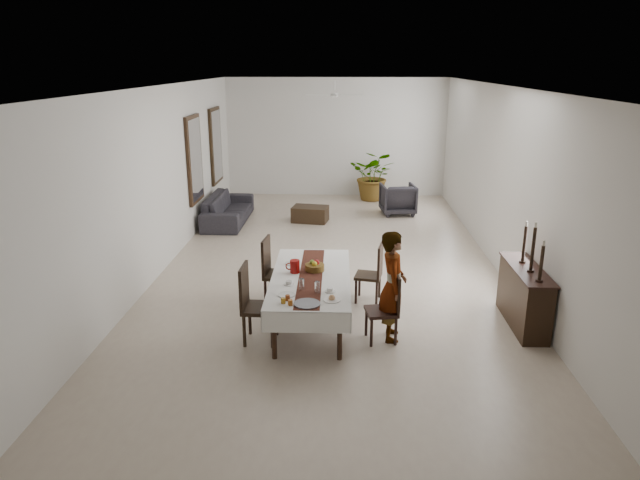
# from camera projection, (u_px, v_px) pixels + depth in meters

# --- Properties ---
(floor) EXTENTS (6.00, 12.00, 0.00)m
(floor) POSITION_uv_depth(u_px,v_px,m) (330.00, 267.00, 10.39)
(floor) COLOR #BEAD97
(floor) RESTS_ON ground
(ceiling) EXTENTS (6.00, 12.00, 0.02)m
(ceiling) POSITION_uv_depth(u_px,v_px,m) (331.00, 86.00, 9.44)
(ceiling) COLOR white
(ceiling) RESTS_ON wall_back
(wall_back) EXTENTS (6.00, 0.02, 3.20)m
(wall_back) POSITION_uv_depth(u_px,v_px,m) (336.00, 138.00, 15.64)
(wall_back) COLOR silver
(wall_back) RESTS_ON floor
(wall_front) EXTENTS (6.00, 0.02, 3.20)m
(wall_front) POSITION_uv_depth(u_px,v_px,m) (312.00, 344.00, 4.19)
(wall_front) COLOR silver
(wall_front) RESTS_ON floor
(wall_left) EXTENTS (0.02, 12.00, 3.20)m
(wall_left) POSITION_uv_depth(u_px,v_px,m) (161.00, 180.00, 10.03)
(wall_left) COLOR silver
(wall_left) RESTS_ON floor
(wall_right) EXTENTS (0.02, 12.00, 3.20)m
(wall_right) POSITION_uv_depth(u_px,v_px,m) (505.00, 183.00, 9.80)
(wall_right) COLOR silver
(wall_right) RESTS_ON floor
(dining_table_top) EXTENTS (0.95, 2.24, 0.05)m
(dining_table_top) POSITION_uv_depth(u_px,v_px,m) (311.00, 278.00, 8.01)
(dining_table_top) COLOR black
(dining_table_top) RESTS_ON table_leg_fl
(table_leg_fl) EXTENTS (0.07, 0.07, 0.65)m
(table_leg_fl) POSITION_uv_depth(u_px,v_px,m) (274.00, 335.00, 7.11)
(table_leg_fl) COLOR black
(table_leg_fl) RESTS_ON floor
(table_leg_fr) EXTENTS (0.07, 0.07, 0.65)m
(table_leg_fr) POSITION_uv_depth(u_px,v_px,m) (340.00, 336.00, 7.09)
(table_leg_fr) COLOR black
(table_leg_fr) RESTS_ON floor
(table_leg_bl) EXTENTS (0.07, 0.07, 0.65)m
(table_leg_bl) POSITION_uv_depth(u_px,v_px,m) (288.00, 274.00, 9.14)
(table_leg_bl) COLOR black
(table_leg_bl) RESTS_ON floor
(table_leg_br) EXTENTS (0.07, 0.07, 0.65)m
(table_leg_br) POSITION_uv_depth(u_px,v_px,m) (340.00, 275.00, 9.11)
(table_leg_br) COLOR black
(table_leg_br) RESTS_ON floor
(tablecloth_top) EXTENTS (1.12, 2.41, 0.01)m
(tablecloth_top) POSITION_uv_depth(u_px,v_px,m) (311.00, 277.00, 8.00)
(tablecloth_top) COLOR silver
(tablecloth_top) RESTS_ON dining_table_top
(tablecloth_drape_left) EXTENTS (0.03, 2.40, 0.28)m
(tablecloth_drape_left) POSITION_uv_depth(u_px,v_px,m) (272.00, 285.00, 8.05)
(tablecloth_drape_left) COLOR silver
(tablecloth_drape_left) RESTS_ON dining_table_top
(tablecloth_drape_right) EXTENTS (0.03, 2.40, 0.28)m
(tablecloth_drape_right) POSITION_uv_depth(u_px,v_px,m) (349.00, 286.00, 8.02)
(tablecloth_drape_right) COLOR silver
(tablecloth_drape_right) RESTS_ON dining_table_top
(tablecloth_drape_near) EXTENTS (1.10, 0.02, 0.28)m
(tablecloth_drape_near) POSITION_uv_depth(u_px,v_px,m) (306.00, 322.00, 6.90)
(tablecloth_drape_near) COLOR white
(tablecloth_drape_near) RESTS_ON dining_table_top
(tablecloth_drape_far) EXTENTS (1.10, 0.02, 0.28)m
(tablecloth_drape_far) POSITION_uv_depth(u_px,v_px,m) (314.00, 258.00, 9.18)
(tablecloth_drape_far) COLOR white
(tablecloth_drape_far) RESTS_ON dining_table_top
(table_runner) EXTENTS (0.35, 2.33, 0.00)m
(table_runner) POSITION_uv_depth(u_px,v_px,m) (311.00, 276.00, 8.00)
(table_runner) COLOR #532317
(table_runner) RESTS_ON tablecloth_top
(red_pitcher) EXTENTS (0.14, 0.14, 0.19)m
(red_pitcher) POSITION_uv_depth(u_px,v_px,m) (295.00, 266.00, 8.11)
(red_pitcher) COLOR maroon
(red_pitcher) RESTS_ON tablecloth_top
(pitcher_handle) EXTENTS (0.11, 0.02, 0.11)m
(pitcher_handle) POSITION_uv_depth(u_px,v_px,m) (289.00, 266.00, 8.11)
(pitcher_handle) COLOR maroon
(pitcher_handle) RESTS_ON red_pitcher
(wine_glass_near) EXTENTS (0.07, 0.07, 0.16)m
(wine_glass_near) POSITION_uv_depth(u_px,v_px,m) (317.00, 287.00, 7.39)
(wine_glass_near) COLOR white
(wine_glass_near) RESTS_ON tablecloth_top
(wine_glass_mid) EXTENTS (0.07, 0.07, 0.16)m
(wine_glass_mid) POSITION_uv_depth(u_px,v_px,m) (302.00, 284.00, 7.49)
(wine_glass_mid) COLOR silver
(wine_glass_mid) RESTS_ON tablecloth_top
(teacup_right) EXTENTS (0.08, 0.08, 0.06)m
(teacup_right) POSITION_uv_depth(u_px,v_px,m) (330.00, 290.00, 7.45)
(teacup_right) COLOR white
(teacup_right) RESTS_ON saucer_right
(saucer_right) EXTENTS (0.14, 0.14, 0.01)m
(saucer_right) POSITION_uv_depth(u_px,v_px,m) (330.00, 291.00, 7.45)
(saucer_right) COLOR silver
(saucer_right) RESTS_ON tablecloth_top
(teacup_left) EXTENTS (0.08, 0.08, 0.06)m
(teacup_left) POSITION_uv_depth(u_px,v_px,m) (289.00, 283.00, 7.69)
(teacup_left) COLOR silver
(teacup_left) RESTS_ON saucer_left
(saucer_left) EXTENTS (0.14, 0.14, 0.01)m
(saucer_left) POSITION_uv_depth(u_px,v_px,m) (289.00, 284.00, 7.69)
(saucer_left) COLOR white
(saucer_left) RESTS_ON tablecloth_top
(plate_near_right) EXTENTS (0.22, 0.22, 0.01)m
(plate_near_right) POSITION_uv_depth(u_px,v_px,m) (332.00, 300.00, 7.19)
(plate_near_right) COLOR white
(plate_near_right) RESTS_ON tablecloth_top
(bread_near_right) EXTENTS (0.08, 0.08, 0.08)m
(bread_near_right) POSITION_uv_depth(u_px,v_px,m) (332.00, 298.00, 7.18)
(bread_near_right) COLOR tan
(bread_near_right) RESTS_ON plate_near_right
(plate_near_left) EXTENTS (0.22, 0.22, 0.01)m
(plate_near_left) POSITION_uv_depth(u_px,v_px,m) (287.00, 295.00, 7.34)
(plate_near_left) COLOR silver
(plate_near_left) RESTS_ON tablecloth_top
(plate_far_left) EXTENTS (0.22, 0.22, 0.01)m
(plate_far_left) POSITION_uv_depth(u_px,v_px,m) (292.00, 263.00, 8.49)
(plate_far_left) COLOR silver
(plate_far_left) RESTS_ON tablecloth_top
(serving_tray) EXTENTS (0.34, 0.34, 0.02)m
(serving_tray) POSITION_uv_depth(u_px,v_px,m) (307.00, 304.00, 7.06)
(serving_tray) COLOR #45464B
(serving_tray) RESTS_ON tablecloth_top
(jam_jar_a) EXTENTS (0.06, 0.06, 0.07)m
(jam_jar_a) POSITION_uv_depth(u_px,v_px,m) (290.00, 303.00, 7.03)
(jam_jar_a) COLOR #974D15
(jam_jar_a) RESTS_ON tablecloth_top
(jam_jar_b) EXTENTS (0.06, 0.06, 0.07)m
(jam_jar_b) POSITION_uv_depth(u_px,v_px,m) (283.00, 301.00, 7.09)
(jam_jar_b) COLOR #8F6114
(jam_jar_b) RESTS_ON tablecloth_top
(jam_jar_c) EXTENTS (0.06, 0.06, 0.07)m
(jam_jar_c) POSITION_uv_depth(u_px,v_px,m) (288.00, 298.00, 7.18)
(jam_jar_c) COLOR maroon
(jam_jar_c) RESTS_ON tablecloth_top
(fruit_basket) EXTENTS (0.28, 0.28, 0.09)m
(fruit_basket) POSITION_uv_depth(u_px,v_px,m) (315.00, 267.00, 8.20)
(fruit_basket) COLOR brown
(fruit_basket) RESTS_ON tablecloth_top
(fruit_red) EXTENTS (0.08, 0.08, 0.08)m
(fruit_red) POSITION_uv_depth(u_px,v_px,m) (317.00, 262.00, 8.20)
(fruit_red) COLOR #A11012
(fruit_red) RESTS_ON fruit_basket
(fruit_green) EXTENTS (0.07, 0.07, 0.07)m
(fruit_green) POSITION_uv_depth(u_px,v_px,m) (312.00, 262.00, 8.21)
(fruit_green) COLOR olive
(fruit_green) RESTS_ON fruit_basket
(fruit_yellow) EXTENTS (0.08, 0.08, 0.08)m
(fruit_yellow) POSITION_uv_depth(u_px,v_px,m) (315.00, 264.00, 8.14)
(fruit_yellow) COLOR gold
(fruit_yellow) RESTS_ON fruit_basket
(chair_right_near_seat) EXTENTS (0.46, 0.46, 0.05)m
(chair_right_near_seat) POSITION_uv_depth(u_px,v_px,m) (381.00, 312.00, 7.56)
(chair_right_near_seat) COLOR black
(chair_right_near_seat) RESTS_ON chair_right_near_leg_fl
(chair_right_near_leg_fl) EXTENTS (0.05, 0.05, 0.39)m
(chair_right_near_leg_fl) POSITION_uv_depth(u_px,v_px,m) (396.00, 331.00, 7.49)
(chair_right_near_leg_fl) COLOR black
(chair_right_near_leg_fl) RESTS_ON floor
(chair_right_near_leg_fr) EXTENTS (0.05, 0.05, 0.39)m
(chair_right_near_leg_fr) POSITION_uv_depth(u_px,v_px,m) (390.00, 321.00, 7.80)
(chair_right_near_leg_fr) COLOR black
(chair_right_near_leg_fr) RESTS_ON floor
(chair_right_near_leg_bl) EXTENTS (0.05, 0.05, 0.39)m
(chair_right_near_leg_bl) POSITION_uv_depth(u_px,v_px,m) (371.00, 333.00, 7.45)
(chair_right_near_leg_bl) COLOR black
(chair_right_near_leg_bl) RESTS_ON floor
(chair_right_near_leg_br) EXTENTS (0.05, 0.05, 0.39)m
(chair_right_near_leg_br) POSITION_uv_depth(u_px,v_px,m) (366.00, 322.00, 7.76)
(chair_right_near_leg_br) COLOR black
(chair_right_near_leg_br) RESTS_ON floor
(chair_right_near_back) EXTENTS (0.10, 0.40, 0.51)m
(chair_right_near_back) POSITION_uv_depth(u_px,v_px,m) (395.00, 292.00, 7.50)
(chair_right_near_back) COLOR black
(chair_right_near_back) RESTS_ON chair_right_near_seat
(chair_right_far_seat) EXTENTS (0.46, 0.46, 0.04)m
(chair_right_far_seat) POSITION_uv_depth(u_px,v_px,m) (368.00, 276.00, 8.84)
(chair_right_far_seat) COLOR black
(chair_right_far_seat) RESTS_ON chair_right_far_leg_fl
(chair_right_far_leg_fl) EXTENTS (0.05, 0.05, 0.39)m
(chair_right_far_leg_fl) POSITION_uv_depth(u_px,v_px,m) (377.00, 294.00, 8.72)
(chair_right_far_leg_fl) COLOR black
(chair_right_far_leg_fl) RESTS_ON floor
(chair_right_far_leg_fr) EXTENTS (0.05, 0.05, 0.39)m
(chair_right_far_leg_fr) POSITION_uv_depth(u_px,v_px,m) (379.00, 286.00, 9.02)
(chair_right_far_leg_fr) COLOR black
(chair_right_far_leg_fr) RESTS_ON floor
(chair_right_far_leg_bl) EXTENTS (0.05, 0.05, 0.39)m
(chair_right_far_leg_bl) POSITION_uv_depth(u_px,v_px,m) (356.00, 292.00, 8.79)
(chair_right_far_leg_bl) COLOR black
(chair_right_far_leg_bl) RESTS_ON floor
(chair_right_far_leg_br) EXTENTS (0.05, 0.05, 0.39)m
(chair_right_far_leg_br) POSITION_uv_depth(u_px,v_px,m) (359.00, 284.00, 9.09)
(chair_right_far_leg_br) COLOR black
(chair_right_far_leg_br) RESTS_ON floor
(chair_right_far_back) EXTENTS (0.11, 0.39, 0.50)m
(chair_right_far_back) POSITION_uv_depth(u_px,v_px,m) (380.00, 261.00, 8.72)
(chair_right_far_back) COLOR black
(chair_right_far_back) RESTS_ON chair_right_far_seat
(chair_left_near_seat) EXTENTS (0.47, 0.47, 0.05)m
(chair_left_near_seat) POSITION_uv_depth(u_px,v_px,m) (260.00, 308.00, 7.52)
(chair_left_near_seat) COLOR black
(chair_left_near_seat) RESTS_ON chair_left_near_leg_fl
(chair_left_near_leg_fl) EXTENTS (0.05, 0.05, 0.45)m
(chair_left_near_leg_fl) POSITION_uv_depth(u_px,v_px,m) (250.00, 319.00, 7.79)
(chair_left_near_leg_fl) COLOR black
(chair_left_near_leg_fl) RESTS_ON floor
(chair_left_near_leg_fr) EXTENTS (0.05, 0.05, 0.45)m
(chair_left_near_leg_fr) POSITION_uv_depth(u_px,v_px,m) (244.00, 331.00, 7.44)
(chair_left_near_leg_fr) COLOR black
(chair_left_near_leg_fr) RESTS_ON floor
(chair_left_near_leg_bl) EXTENTS (0.05, 0.05, 0.45)m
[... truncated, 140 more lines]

